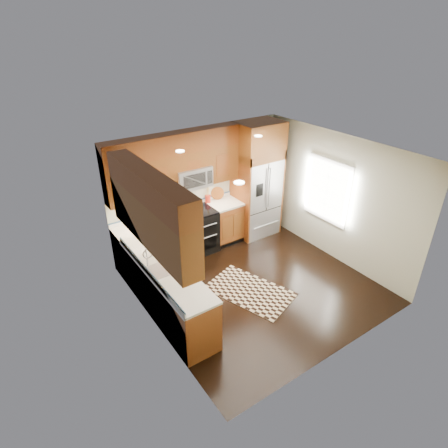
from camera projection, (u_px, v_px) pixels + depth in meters
ground at (254, 285)px, 7.12m from camera, size 4.00×4.00×0.00m
wall_back at (198, 188)px, 7.96m from camera, size 4.00×0.02×2.60m
wall_left at (151, 261)px, 5.51m from camera, size 0.02×4.00×2.60m
wall_right at (335, 198)px, 7.49m from camera, size 0.02×4.00×2.60m
window at (327, 191)px, 7.58m from camera, size 0.04×1.10×1.30m
base_cabinets at (173, 264)px, 6.95m from camera, size 2.85×3.00×0.90m
countertop at (175, 237)px, 6.88m from camera, size 2.86×3.01×0.04m
upper_cabinets at (166, 181)px, 6.38m from camera, size 2.85×3.00×1.15m
range at (197, 231)px, 7.99m from camera, size 0.76×0.67×0.95m
microwave at (192, 177)px, 7.51m from camera, size 0.76×0.40×0.42m
refrigerator at (257, 180)px, 8.33m from camera, size 0.98×0.75×2.60m
sink_faucet at (162, 265)px, 5.96m from camera, size 0.54×0.44×0.37m
rug at (250, 291)px, 6.95m from camera, size 1.38×1.76×0.01m
knife_block at (174, 210)px, 7.59m from camera, size 0.13×0.15×0.25m
utensil_crock at (208, 197)px, 8.11m from camera, size 0.14×0.14×0.34m
cutting_board at (217, 199)px, 8.30m from camera, size 0.39×0.39×0.02m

